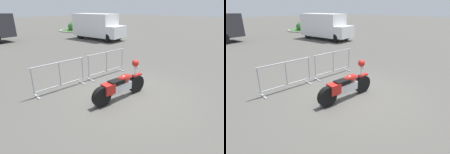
{
  "view_description": "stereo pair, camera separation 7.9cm",
  "coord_description": "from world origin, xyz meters",
  "views": [
    {
      "loc": [
        -4.2,
        -3.61,
        2.83
      ],
      "look_at": [
        -0.48,
        0.38,
        0.65
      ],
      "focal_mm": 28.0,
      "sensor_mm": 36.0,
      "label": 1
    },
    {
      "loc": [
        -4.15,
        -3.66,
        2.83
      ],
      "look_at": [
        -0.48,
        0.38,
        0.65
      ],
      "focal_mm": 28.0,
      "sensor_mm": 36.0,
      "label": 2
    }
  ],
  "objects": [
    {
      "name": "ground_plane",
      "position": [
        0.0,
        0.0,
        0.0
      ],
      "size": [
        120.0,
        120.0,
        0.0
      ],
      "primitive_type": "plane",
      "color": "#54514C"
    },
    {
      "name": "motorcycle",
      "position": [
        -0.48,
        -0.02,
        0.46
      ],
      "size": [
        2.16,
        0.35,
        1.22
      ],
      "rotation": [
        0.0,
        0.0,
        -0.06
      ],
      "color": "black",
      "rests_on": "ground"
    },
    {
      "name": "planter_island",
      "position": [
        8.33,
        16.87,
        0.33
      ],
      "size": [
        4.43,
        4.43,
        1.14
      ],
      "color": "#ADA89E",
      "rests_on": "ground"
    },
    {
      "name": "crowd_barrier_near",
      "position": [
        -1.59,
        1.92,
        0.55
      ],
      "size": [
        2.01,
        0.47,
        1.07
      ],
      "rotation": [
        0.0,
        0.0,
        -0.01
      ],
      "color": "#9EA0A5",
      "rests_on": "ground"
    },
    {
      "name": "delivery_van",
      "position": [
        6.34,
        9.74,
        1.24
      ],
      "size": [
        2.8,
        5.27,
        2.31
      ],
      "rotation": [
        0.0,
        0.0,
        -1.39
      ],
      "color": "white",
      "rests_on": "ground"
    },
    {
      "name": "crowd_barrier_far",
      "position": [
        0.64,
        1.92,
        0.55
      ],
      "size": [
        2.01,
        0.47,
        1.07
      ],
      "rotation": [
        0.0,
        0.0,
        -0.01
      ],
      "color": "#9EA0A5",
      "rests_on": "ground"
    }
  ]
}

